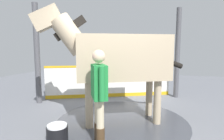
# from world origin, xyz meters

# --- Properties ---
(ground_plane) EXTENTS (16.00, 16.00, 0.02)m
(ground_plane) POSITION_xyz_m (0.00, 0.00, -0.01)
(ground_plane) COLOR slate
(wet_patch) EXTENTS (2.96, 2.96, 0.00)m
(wet_patch) POSITION_xyz_m (-0.04, 0.23, 0.00)
(wet_patch) COLOR #42444C
(wet_patch) RESTS_ON ground
(barrier_wall) EXTENTS (3.91, 1.72, 1.08)m
(barrier_wall) POSITION_xyz_m (-0.86, 2.15, 0.50)
(barrier_wall) COLOR white
(barrier_wall) RESTS_ON ground
(roof_post_near) EXTENTS (0.16, 0.16, 2.94)m
(roof_post_near) POSITION_xyz_m (-2.75, 0.95, 1.47)
(roof_post_near) COLOR #4C4C51
(roof_post_near) RESTS_ON ground
(roof_post_far) EXTENTS (0.16, 0.16, 2.94)m
(roof_post_far) POSITION_xyz_m (1.32, 2.67, 1.47)
(roof_post_far) COLOR #4C4C51
(roof_post_far) RESTS_ON ground
(horse) EXTENTS (3.10, 1.66, 2.51)m
(horse) POSITION_xyz_m (-0.15, 0.18, 1.45)
(horse) COLOR tan
(horse) RESTS_ON ground
(handler) EXTENTS (0.41, 0.59, 1.61)m
(handler) POSITION_xyz_m (-0.22, -0.82, 0.92)
(handler) COLOR #47331E
(handler) RESTS_ON ground
(wash_bucket) EXTENTS (0.36, 0.36, 0.35)m
(wash_bucket) POSITION_xyz_m (-0.90, -1.05, 0.17)
(wash_bucket) COLOR black
(wash_bucket) RESTS_ON ground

